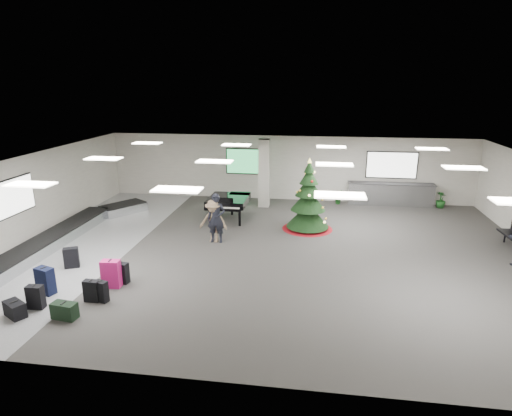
# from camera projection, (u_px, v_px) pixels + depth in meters

# --- Properties ---
(ground) EXTENTS (18.00, 18.00, 0.00)m
(ground) POSITION_uv_depth(u_px,v_px,m) (272.00, 251.00, 15.09)
(ground) COLOR #3B3836
(ground) RESTS_ON ground
(room_envelope) EXTENTS (18.02, 14.02, 3.21)m
(room_envelope) POSITION_uv_depth(u_px,v_px,m) (264.00, 182.00, 15.11)
(room_envelope) COLOR #B9B4A9
(room_envelope) RESTS_ON ground
(baggage_carousel) EXTENTS (2.28, 9.71, 0.43)m
(baggage_carousel) POSITION_uv_depth(u_px,v_px,m) (64.00, 235.00, 16.01)
(baggage_carousel) COLOR silver
(baggage_carousel) RESTS_ON ground
(service_counter) EXTENTS (4.05, 0.65, 1.08)m
(service_counter) POSITION_uv_depth(u_px,v_px,m) (390.00, 194.00, 20.57)
(service_counter) COLOR silver
(service_counter) RESTS_ON ground
(suitcase_0) EXTENTS (0.43, 0.25, 0.66)m
(suitcase_0) POSITION_uv_depth(u_px,v_px,m) (36.00, 297.00, 11.16)
(suitcase_0) COLOR black
(suitcase_0) RESTS_ON ground
(suitcase_1) EXTENTS (0.42, 0.31, 0.61)m
(suitcase_1) POSITION_uv_depth(u_px,v_px,m) (101.00, 291.00, 11.53)
(suitcase_1) COLOR black
(suitcase_1) RESTS_ON ground
(pink_suitcase) EXTENTS (0.55, 0.34, 0.84)m
(pink_suitcase) POSITION_uv_depth(u_px,v_px,m) (111.00, 274.00, 12.31)
(pink_suitcase) COLOR #D11B72
(pink_suitcase) RESTS_ON ground
(suitcase_3) EXTENTS (0.45, 0.30, 0.64)m
(suitcase_3) POSITION_uv_depth(u_px,v_px,m) (122.00, 273.00, 12.61)
(suitcase_3) COLOR black
(suitcase_3) RESTS_ON ground
(navy_suitcase) EXTENTS (0.57, 0.44, 0.80)m
(navy_suitcase) POSITION_uv_depth(u_px,v_px,m) (45.00, 281.00, 11.93)
(navy_suitcase) COLOR black
(navy_suitcase) RESTS_ON ground
(green_duffel) EXTENTS (0.66, 0.39, 0.44)m
(green_duffel) POSITION_uv_depth(u_px,v_px,m) (64.00, 311.00, 10.72)
(green_duffel) COLOR black
(green_duffel) RESTS_ON ground
(suitcase_7) EXTENTS (0.42, 0.23, 0.62)m
(suitcase_7) POSITION_uv_depth(u_px,v_px,m) (92.00, 291.00, 11.55)
(suitcase_7) COLOR black
(suitcase_7) RESTS_ON ground
(suitcase_8) EXTENTS (0.51, 0.42, 0.68)m
(suitcase_8) POSITION_uv_depth(u_px,v_px,m) (71.00, 258.00, 13.64)
(suitcase_8) COLOR black
(suitcase_8) RESTS_ON ground
(black_duffel) EXTENTS (0.70, 0.60, 0.42)m
(black_duffel) POSITION_uv_depth(u_px,v_px,m) (15.00, 309.00, 10.80)
(black_duffel) COLOR black
(black_duffel) RESTS_ON ground
(christmas_tree) EXTENTS (2.04, 2.04, 2.90)m
(christmas_tree) POSITION_uv_depth(u_px,v_px,m) (308.00, 205.00, 17.07)
(christmas_tree) COLOR maroon
(christmas_tree) RESTS_ON ground
(grand_piano) EXTENTS (1.64, 2.09, 1.19)m
(grand_piano) POSITION_uv_depth(u_px,v_px,m) (228.00, 201.00, 18.19)
(grand_piano) COLOR black
(grand_piano) RESTS_ON ground
(traveler_a) EXTENTS (0.68, 0.45, 1.84)m
(traveler_a) POSITION_uv_depth(u_px,v_px,m) (216.00, 218.00, 15.67)
(traveler_a) COLOR black
(traveler_a) RESTS_ON ground
(traveler_b) EXTENTS (1.07, 0.65, 1.60)m
(traveler_b) POSITION_uv_depth(u_px,v_px,m) (213.00, 221.00, 15.73)
(traveler_b) COLOR #8B7156
(traveler_b) RESTS_ON ground
(potted_plant_left) EXTENTS (0.47, 0.49, 0.70)m
(potted_plant_left) POSITION_uv_depth(u_px,v_px,m) (339.00, 197.00, 20.81)
(potted_plant_left) COLOR #123A17
(potted_plant_left) RESTS_ON ground
(potted_plant_right) EXTENTS (0.62, 0.62, 0.79)m
(potted_plant_right) POSITION_uv_depth(u_px,v_px,m) (441.00, 200.00, 20.14)
(potted_plant_right) COLOR #123A17
(potted_plant_right) RESTS_ON ground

